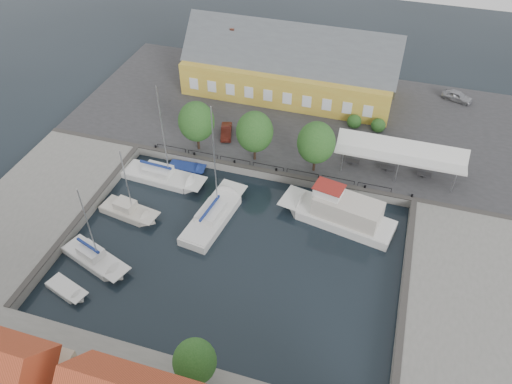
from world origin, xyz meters
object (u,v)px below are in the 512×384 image
west_boat_b (129,212)px  launch_nw (186,169)px  tent_canopy (400,153)px  trawler (341,215)px  launch_sw (67,290)px  center_sailboat (213,217)px  warehouse (286,68)px  car_silver (457,96)px  west_boat_d (95,259)px  west_boat_a (162,177)px  car_red (226,132)px

west_boat_b → launch_nw: bearing=71.8°
tent_canopy → trawler: trawler is taller
launch_sw → center_sailboat: bearing=52.9°
warehouse → car_silver: size_ratio=7.10×
west_boat_d → launch_sw: (-0.64, -3.86, -0.18)m
tent_canopy → launch_nw: tent_canopy is taller
center_sailboat → west_boat_a: size_ratio=1.07×
west_boat_b → launch_nw: west_boat_b is taller
west_boat_b → west_boat_d: west_boat_d is taller
car_red → launch_nw: size_ratio=0.80×
west_boat_b → launch_sw: west_boat_b is taller
center_sailboat → trawler: center_sailboat is taller
car_red → launch_sw: 26.67m
car_red → launch_sw: car_red is taller
west_boat_b → west_boat_d: size_ratio=0.89×
car_silver → launch_nw: (-29.88, -23.45, -1.59)m
car_silver → launch_nw: car_silver is taller
tent_canopy → launch_nw: (-23.47, -5.49, -3.59)m
center_sailboat → launch_nw: center_sailboat is taller
car_silver → west_boat_d: size_ratio=0.39×
launch_nw → launch_sw: bearing=-100.2°
center_sailboat → west_boat_d: bearing=-135.5°
center_sailboat → launch_sw: 15.72m
tent_canopy → launch_sw: size_ratio=3.13×
car_silver → car_red: car_silver is taller
car_silver → west_boat_b: west_boat_b is taller
launch_sw → west_boat_b: bearing=86.7°
west_boat_b → west_boat_d: 6.82m
tent_canopy → center_sailboat: bearing=-144.8°
car_silver → launch_nw: size_ratio=0.90×
west_boat_d → launch_sw: bearing=-99.4°
center_sailboat → trawler: size_ratio=1.10×
tent_canopy → west_boat_d: (-26.31, -21.00, -3.41)m
trawler → west_boat_b: bearing=-165.9°
warehouse → launch_sw: size_ratio=6.39×
tent_canopy → launch_sw: tent_canopy is taller
warehouse → west_boat_b: (-9.74, -28.04, -4.17)m
warehouse → tent_canopy: bearing=-39.9°
car_silver → west_boat_a: size_ratio=0.31×
warehouse → car_red: 13.77m
west_boat_b → west_boat_a: bearing=81.4°
trawler → launch_nw: size_ratio=2.80×
tent_canopy → center_sailboat: (-17.47, -12.32, -3.32)m
launch_nw → west_boat_b: bearing=-108.2°
car_silver → west_boat_a: bearing=148.1°
tent_canopy → launch_sw: bearing=-137.3°
west_boat_b → launch_nw: size_ratio=2.04×
west_boat_a → car_red: bearing=62.7°
center_sailboat → west_boat_b: bearing=-168.1°
car_red → launch_sw: bearing=-120.0°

